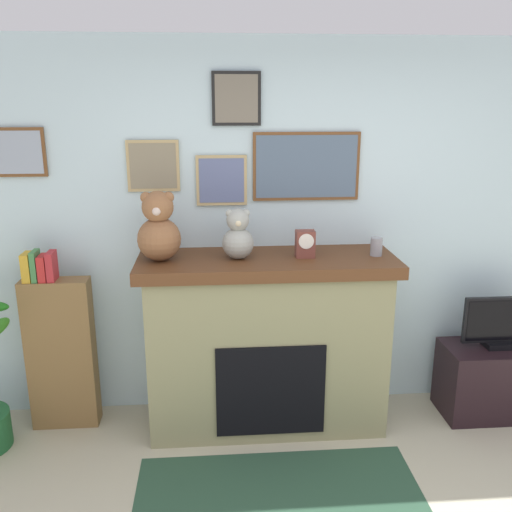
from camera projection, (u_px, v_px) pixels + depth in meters
The scene contains 9 objects.
back_wall at pixel (297, 230), 3.93m from camera, with size 5.20×0.15×2.60m.
fireplace at pixel (267, 341), 3.77m from camera, with size 1.69×0.62×1.21m.
bookshelf at pixel (60, 349), 3.75m from camera, with size 0.44×0.16×1.26m.
tv_stand at pixel (494, 380), 3.97m from camera, with size 0.74×0.40×0.52m, color black.
television at pixel (501, 323), 3.85m from camera, with size 0.55×0.14×0.37m.
candle_jar at pixel (376, 247), 3.63m from camera, with size 0.08×0.08×0.12m, color gray.
mantel_clock at pixel (305, 244), 3.58m from camera, with size 0.12×0.09×0.18m.
teddy_bear_grey at pixel (159, 230), 3.48m from camera, with size 0.28×0.28×0.45m.
teddy_bear_brown at pixel (238, 236), 3.54m from camera, with size 0.20×0.20×0.33m.
Camera 1 is at (-0.60, -1.79, 2.20)m, focal length 38.88 mm.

